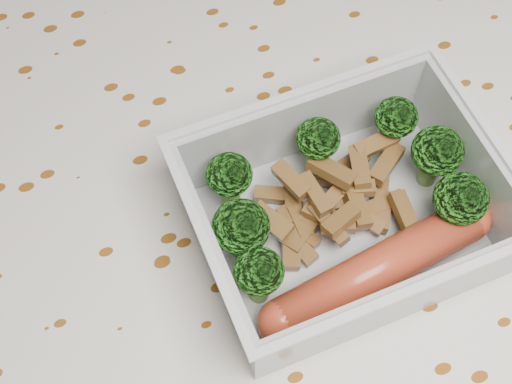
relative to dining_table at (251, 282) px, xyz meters
name	(u,v)px	position (x,y,z in m)	size (l,w,h in m)	color
dining_table	(251,282)	(0.00, 0.00, 0.00)	(1.40, 0.90, 0.75)	brown
tablecloth	(251,253)	(0.00, 0.00, 0.05)	(1.46, 0.96, 0.19)	silver
lunch_container	(344,216)	(0.05, -0.02, 0.11)	(0.18, 0.14, 0.06)	silver
broccoli_florets	(340,187)	(0.05, -0.01, 0.12)	(0.15, 0.09, 0.05)	#608C3F
meat_pile	(335,202)	(0.05, -0.01, 0.11)	(0.11, 0.07, 0.03)	brown
sausage	(378,269)	(0.06, -0.06, 0.11)	(0.15, 0.05, 0.03)	#AB3A21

